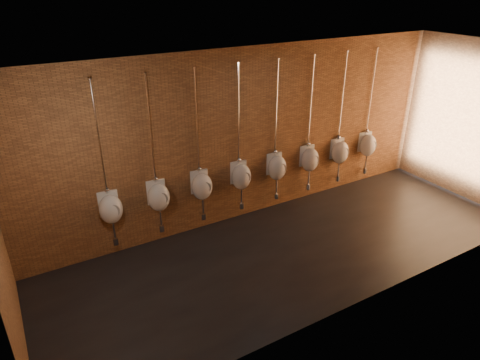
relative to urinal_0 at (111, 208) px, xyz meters
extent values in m
plane|color=black|center=(2.70, -1.37, -0.92)|extent=(8.50, 8.50, 0.00)
cube|color=black|center=(2.70, -1.37, 2.28)|extent=(8.50, 3.00, 0.04)
cube|color=#9D6539|center=(2.70, 0.13, 0.68)|extent=(8.50, 0.04, 3.20)
cube|color=#9D6539|center=(2.70, -2.87, 0.68)|extent=(8.50, 0.04, 3.20)
cube|color=#9D6539|center=(6.95, -1.37, 0.68)|extent=(0.04, 3.00, 3.20)
ellipsoid|color=white|center=(0.00, -0.01, -0.02)|extent=(0.43, 0.39, 0.49)
cube|color=white|center=(0.00, 0.11, 0.03)|extent=(0.32, 0.10, 0.44)
cylinder|color=#A1A1A1|center=(0.00, -0.14, 0.01)|extent=(0.22, 0.06, 0.22)
cylinder|color=silver|center=(0.00, 0.09, 1.13)|extent=(0.03, 0.03, 1.80)
sphere|color=silver|center=(0.00, 0.08, 0.29)|extent=(0.09, 0.09, 0.09)
cylinder|color=silver|center=(0.00, 0.09, 2.03)|extent=(0.06, 0.06, 0.01)
cylinder|color=silver|center=(0.00, -0.01, -0.38)|extent=(0.04, 0.04, 0.36)
cylinder|color=silver|center=(0.00, -0.01, -0.62)|extent=(0.09, 0.09, 0.12)
cylinder|color=silver|center=(0.00, 0.07, -0.62)|extent=(0.04, 0.16, 0.04)
ellipsoid|color=white|center=(0.80, -0.01, -0.02)|extent=(0.43, 0.39, 0.49)
cube|color=white|center=(0.80, 0.11, 0.03)|extent=(0.32, 0.10, 0.44)
cylinder|color=#A1A1A1|center=(0.80, -0.14, 0.01)|extent=(0.22, 0.06, 0.22)
cylinder|color=silver|center=(0.80, 0.09, 1.13)|extent=(0.03, 0.03, 1.80)
sphere|color=silver|center=(0.80, 0.08, 0.29)|extent=(0.09, 0.09, 0.09)
cylinder|color=silver|center=(0.80, 0.09, 2.03)|extent=(0.06, 0.06, 0.01)
cylinder|color=silver|center=(0.80, -0.01, -0.38)|extent=(0.04, 0.04, 0.36)
cylinder|color=silver|center=(0.80, -0.01, -0.62)|extent=(0.09, 0.09, 0.12)
cylinder|color=silver|center=(0.80, 0.07, -0.62)|extent=(0.04, 0.16, 0.04)
ellipsoid|color=white|center=(1.60, -0.01, -0.02)|extent=(0.43, 0.39, 0.49)
cube|color=white|center=(1.60, 0.11, 0.03)|extent=(0.32, 0.10, 0.44)
cylinder|color=#A1A1A1|center=(1.60, -0.14, 0.01)|extent=(0.22, 0.06, 0.22)
cylinder|color=silver|center=(1.60, 0.09, 1.13)|extent=(0.03, 0.03, 1.80)
sphere|color=silver|center=(1.60, 0.08, 0.29)|extent=(0.09, 0.09, 0.09)
cylinder|color=silver|center=(1.60, 0.09, 2.03)|extent=(0.06, 0.06, 0.01)
cylinder|color=silver|center=(1.60, -0.01, -0.38)|extent=(0.04, 0.04, 0.36)
cylinder|color=silver|center=(1.60, -0.01, -0.62)|extent=(0.09, 0.09, 0.12)
cylinder|color=silver|center=(1.60, 0.07, -0.62)|extent=(0.04, 0.16, 0.04)
ellipsoid|color=white|center=(2.40, -0.01, -0.02)|extent=(0.43, 0.39, 0.49)
cube|color=white|center=(2.40, 0.11, 0.03)|extent=(0.32, 0.10, 0.44)
cylinder|color=#A1A1A1|center=(2.40, -0.14, 0.01)|extent=(0.22, 0.06, 0.22)
cylinder|color=silver|center=(2.40, 0.09, 1.13)|extent=(0.03, 0.03, 1.80)
sphere|color=silver|center=(2.40, 0.08, 0.29)|extent=(0.09, 0.09, 0.09)
cylinder|color=silver|center=(2.40, 0.09, 2.03)|extent=(0.06, 0.06, 0.01)
cylinder|color=silver|center=(2.40, -0.01, -0.38)|extent=(0.04, 0.04, 0.36)
cylinder|color=silver|center=(2.40, -0.01, -0.62)|extent=(0.09, 0.09, 0.12)
cylinder|color=silver|center=(2.40, 0.07, -0.62)|extent=(0.04, 0.16, 0.04)
ellipsoid|color=white|center=(3.20, -0.01, -0.02)|extent=(0.43, 0.39, 0.49)
cube|color=white|center=(3.20, 0.11, 0.03)|extent=(0.32, 0.10, 0.44)
cylinder|color=#A1A1A1|center=(3.20, -0.14, 0.01)|extent=(0.22, 0.06, 0.22)
cylinder|color=silver|center=(3.20, 0.09, 1.13)|extent=(0.03, 0.03, 1.80)
sphere|color=silver|center=(3.20, 0.08, 0.29)|extent=(0.09, 0.09, 0.09)
cylinder|color=silver|center=(3.20, 0.09, 2.03)|extent=(0.06, 0.06, 0.01)
cylinder|color=silver|center=(3.20, -0.01, -0.38)|extent=(0.04, 0.04, 0.36)
cylinder|color=silver|center=(3.20, -0.01, -0.62)|extent=(0.09, 0.09, 0.12)
cylinder|color=silver|center=(3.20, 0.07, -0.62)|extent=(0.04, 0.16, 0.04)
ellipsoid|color=white|center=(4.00, -0.01, -0.02)|extent=(0.43, 0.39, 0.49)
cube|color=white|center=(4.00, 0.11, 0.03)|extent=(0.32, 0.10, 0.44)
cylinder|color=#A1A1A1|center=(4.00, -0.14, 0.01)|extent=(0.22, 0.06, 0.22)
cylinder|color=silver|center=(4.00, 0.09, 1.13)|extent=(0.03, 0.03, 1.80)
sphere|color=silver|center=(4.00, 0.08, 0.29)|extent=(0.09, 0.09, 0.09)
cylinder|color=silver|center=(4.00, 0.09, 2.03)|extent=(0.06, 0.06, 0.01)
cylinder|color=silver|center=(4.00, -0.01, -0.38)|extent=(0.04, 0.04, 0.36)
cylinder|color=silver|center=(4.00, -0.01, -0.62)|extent=(0.09, 0.09, 0.12)
cylinder|color=silver|center=(4.00, 0.07, -0.62)|extent=(0.04, 0.16, 0.04)
ellipsoid|color=white|center=(4.80, -0.01, -0.02)|extent=(0.43, 0.39, 0.49)
cube|color=white|center=(4.80, 0.11, 0.03)|extent=(0.32, 0.10, 0.44)
cylinder|color=#A1A1A1|center=(4.80, -0.14, 0.01)|extent=(0.22, 0.06, 0.22)
cylinder|color=silver|center=(4.80, 0.09, 1.13)|extent=(0.03, 0.03, 1.80)
sphere|color=silver|center=(4.80, 0.08, 0.29)|extent=(0.09, 0.09, 0.09)
cylinder|color=silver|center=(4.80, 0.09, 2.03)|extent=(0.06, 0.06, 0.01)
cylinder|color=silver|center=(4.80, -0.01, -0.38)|extent=(0.04, 0.04, 0.36)
cylinder|color=silver|center=(4.80, -0.01, -0.62)|extent=(0.09, 0.09, 0.12)
cylinder|color=silver|center=(4.80, 0.07, -0.62)|extent=(0.04, 0.16, 0.04)
ellipsoid|color=white|center=(5.60, -0.01, -0.02)|extent=(0.43, 0.39, 0.49)
cube|color=white|center=(5.60, 0.11, 0.03)|extent=(0.32, 0.10, 0.44)
cylinder|color=#A1A1A1|center=(5.60, -0.14, 0.01)|extent=(0.22, 0.06, 0.22)
cylinder|color=silver|center=(5.60, 0.09, 1.13)|extent=(0.03, 0.03, 1.80)
sphere|color=silver|center=(5.60, 0.08, 0.29)|extent=(0.09, 0.09, 0.09)
cylinder|color=silver|center=(5.60, 0.09, 2.03)|extent=(0.06, 0.06, 0.01)
cylinder|color=silver|center=(5.60, -0.01, -0.38)|extent=(0.04, 0.04, 0.36)
cylinder|color=silver|center=(5.60, -0.01, -0.62)|extent=(0.09, 0.09, 0.12)
cylinder|color=silver|center=(5.60, 0.07, -0.62)|extent=(0.04, 0.16, 0.04)
camera|label=1|loc=(-1.20, -6.15, 3.34)|focal=32.00mm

